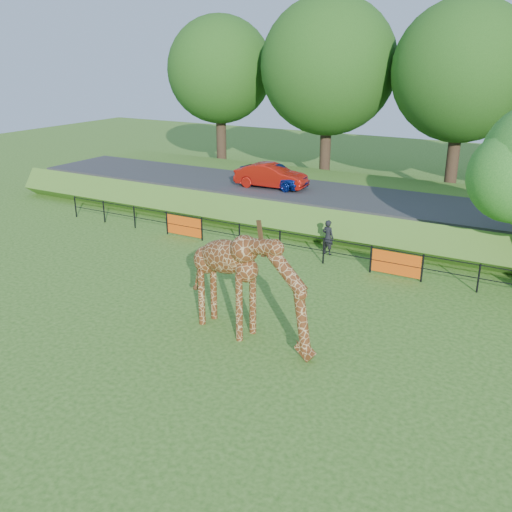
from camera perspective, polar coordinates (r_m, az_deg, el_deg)
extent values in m
plane|color=#2F5E17|center=(17.04, -4.17, -8.99)|extent=(90.00, 90.00, 0.00)
cube|color=#2F5E17|center=(30.04, 12.47, 4.81)|extent=(40.00, 9.00, 1.30)
cube|color=#2F2E31|center=(28.47, 11.64, 5.53)|extent=(40.00, 5.00, 0.12)
imported|color=#132E9B|center=(30.28, 1.76, 8.16)|extent=(4.02, 2.07, 1.31)
imported|color=red|center=(30.06, 1.54, 8.02)|extent=(3.89, 1.58, 1.26)
imported|color=black|center=(24.34, 7.21, 1.87)|extent=(0.62, 0.48, 1.51)
cylinder|color=black|center=(41.40, -3.49, 11.90)|extent=(0.70, 0.70, 5.00)
sphere|color=#1B4612|center=(41.02, -3.63, 18.10)|extent=(7.20, 7.20, 7.20)
cylinder|color=black|center=(37.67, 6.95, 11.00)|extent=(0.70, 0.70, 5.00)
sphere|color=#1B4612|center=(37.24, 7.27, 18.33)|extent=(8.40, 8.40, 8.40)
cylinder|color=black|center=(35.38, 19.11, 9.50)|extent=(0.70, 0.70, 5.00)
sphere|color=#1B4612|center=(34.93, 20.00, 16.99)|extent=(7.80, 7.80, 7.80)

